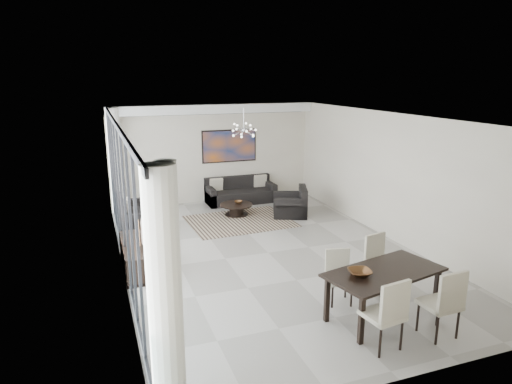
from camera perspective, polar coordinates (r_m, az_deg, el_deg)
name	(u,v)px	position (r m, az deg, el deg)	size (l,w,h in m)	color
room_shell	(289,185)	(9.62, 4.15, 0.82)	(6.00, 9.00, 2.90)	#A8A39B
window_wall	(126,199)	(8.83, -15.92, -0.83)	(0.37, 8.95, 2.90)	white
soffit	(214,109)	(13.30, -5.30, 10.31)	(5.98, 0.40, 0.26)	white
painting	(229,146)	(13.72, -3.35, 5.76)	(1.68, 0.04, 0.98)	#B85819
chandelier	(244,130)	(11.71, -1.54, 7.75)	(0.66, 0.66, 0.71)	silver
rug	(240,221)	(11.93, -2.02, -3.66)	(2.60, 2.00, 0.01)	black
coffee_table	(236,209)	(12.42, -2.46, -2.12)	(0.88, 0.88, 0.31)	black
bowl_coffee	(238,202)	(12.45, -2.21, -1.27)	(0.22, 0.22, 0.07)	brown
sofa_main	(240,194)	(13.68, -1.96, -0.23)	(2.04, 0.84, 0.74)	black
loveseat	(133,217)	(11.84, -15.08, -3.03)	(0.85, 1.51, 0.76)	black
armchair	(291,206)	(12.41, 4.44, -1.71)	(1.16, 1.18, 0.78)	black
side_table	(153,197)	(13.20, -12.72, -0.60)	(0.40, 0.40, 0.55)	black
tv_console	(135,256)	(9.31, -14.87, -7.78)	(0.48, 1.71, 0.53)	black
television	(142,227)	(9.07, -14.07, -4.30)	(1.15, 0.15, 0.66)	gray
dining_table	(384,276)	(7.43, 15.73, -10.07)	(2.03, 1.32, 0.78)	black
dining_chair_sw	(388,310)	(6.62, 16.21, -14.01)	(0.55, 0.55, 1.06)	beige
dining_chair_se	(446,300)	(7.17, 22.61, -12.31)	(0.52, 0.52, 1.07)	beige
dining_chair_nw	(338,272)	(7.86, 10.27, -9.83)	(0.50, 0.50, 0.89)	beige
dining_chair_ne	(378,258)	(8.39, 15.05, -8.00)	(0.55, 0.55, 1.00)	beige
bowl_dining	(360,273)	(7.14, 12.83, -9.80)	(0.35, 0.35, 0.09)	brown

